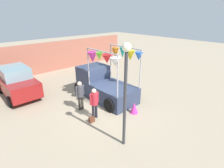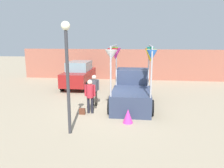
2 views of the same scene
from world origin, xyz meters
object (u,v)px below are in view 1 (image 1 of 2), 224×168
object	(u,v)px
street_lamp	(125,84)
vendor_truck	(103,83)
folded_kite_bundle_magenta	(134,108)
person_customer	(94,101)
person_vendor	(80,93)
handbag	(92,120)
parked_car	(17,82)

from	to	relation	value
street_lamp	vendor_truck	bearing A→B (deg)	60.98
folded_kite_bundle_magenta	street_lamp	bearing A→B (deg)	-148.76
person_customer	street_lamp	bearing A→B (deg)	-97.00
vendor_truck	folded_kite_bundle_magenta	world-z (taller)	vendor_truck
person_vendor	street_lamp	xyz separation A→B (m)	(-0.24, -3.53, 1.67)
person_customer	folded_kite_bundle_magenta	xyz separation A→B (m)	(1.85, -1.02, -0.68)
person_customer	vendor_truck	bearing A→B (deg)	40.87
vendor_truck	street_lamp	world-z (taller)	street_lamp
vendor_truck	person_customer	xyz separation A→B (m)	(-1.93, -1.67, 0.05)
person_vendor	handbag	distance (m)	1.68
folded_kite_bundle_magenta	parked_car	bearing A→B (deg)	120.77
parked_car	handbag	world-z (taller)	parked_car
vendor_truck	folded_kite_bundle_magenta	xyz separation A→B (m)	(-0.07, -2.69, -0.63)
person_customer	folded_kite_bundle_magenta	bearing A→B (deg)	-28.90
vendor_truck	street_lamp	distance (m)	4.88
person_vendor	folded_kite_bundle_magenta	bearing A→B (deg)	-49.64
person_vendor	street_lamp	bearing A→B (deg)	-93.92
person_customer	handbag	bearing A→B (deg)	-150.26
handbag	street_lamp	world-z (taller)	street_lamp
parked_car	street_lamp	distance (m)	8.18
parked_car	folded_kite_bundle_magenta	xyz separation A→B (m)	(3.87, -6.51, -0.64)
parked_car	handbag	distance (m)	5.98
parked_car	handbag	xyz separation A→B (m)	(1.67, -5.68, -0.80)
parked_car	vendor_truck	bearing A→B (deg)	-44.03
parked_car	person_customer	distance (m)	5.85
folded_kite_bundle_magenta	person_vendor	bearing A→B (deg)	130.36
parked_car	person_vendor	size ratio (longest dim) A/B	2.41
person_vendor	folded_kite_bundle_magenta	xyz separation A→B (m)	(1.90, -2.23, -0.70)
handbag	street_lamp	distance (m)	3.30
handbag	folded_kite_bundle_magenta	size ratio (longest dim) A/B	0.47
person_customer	folded_kite_bundle_magenta	size ratio (longest dim) A/B	2.71
street_lamp	folded_kite_bundle_magenta	size ratio (longest dim) A/B	6.87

